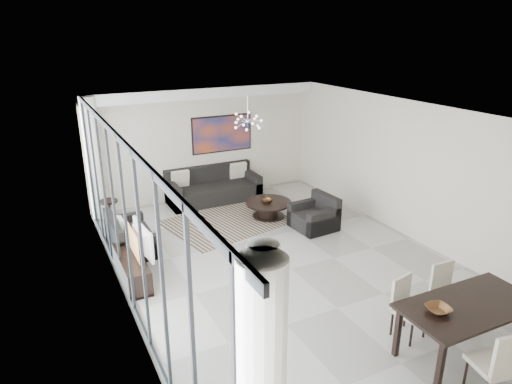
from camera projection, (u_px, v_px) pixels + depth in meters
room_shell at (316, 193)px, 8.29m from camera, size 6.00×9.00×2.90m
window_wall at (132, 225)px, 6.88m from camera, size 0.37×8.95×2.90m
soffit at (205, 93)px, 11.26m from camera, size 5.98×0.40×0.26m
painting at (222, 134)px, 11.99m from camera, size 1.68×0.04×0.98m
chandelier at (248, 121)px, 10.02m from camera, size 0.66×0.66×0.71m
rug at (227, 221)px, 10.68m from camera, size 3.00×2.53×0.01m
coffee_table at (268, 208)px, 10.89m from camera, size 1.10×1.10×0.38m
bowl_coffee at (267, 201)px, 10.79m from camera, size 0.31×0.31×0.08m
sofa_main at (213, 190)px, 11.93m from camera, size 2.38×0.97×0.87m
loveseat at (129, 238)px, 9.27m from camera, size 0.80×1.43×0.71m
armchair at (315, 217)px, 10.27m from camera, size 0.91×0.95×0.75m
side_table at (109, 208)px, 10.48m from camera, size 0.41×0.41×0.56m
tv_console at (132, 269)px, 8.14m from camera, size 0.40×1.44×0.45m
television at (138, 240)px, 8.07m from camera, size 0.20×0.99×0.56m
dining_table at (469, 309)px, 6.11m from camera, size 1.94×1.00×0.80m
dining_chair_sw at (501, 362)px, 5.33m from camera, size 0.56×0.56×1.04m
dining_chair_nw at (405, 303)px, 6.61m from camera, size 0.49×0.49×0.91m
dining_chair_ne at (445, 288)px, 6.99m from camera, size 0.43×0.43×0.91m
bowl_dining at (438, 309)px, 5.90m from camera, size 0.35×0.35×0.08m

